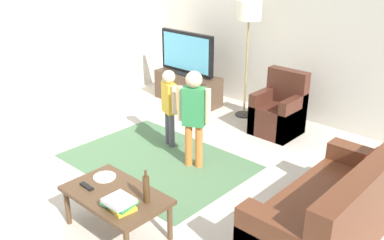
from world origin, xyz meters
TOP-DOWN VIEW (x-y plane):
  - ground at (0.00, 0.00)m, footprint 7.80×7.80m
  - wall_back at (0.00, 3.00)m, footprint 6.00×0.12m
  - wall_left at (-3.00, 0.00)m, footprint 0.12×6.00m
  - area_rug at (-0.46, 0.46)m, footprint 2.20×1.60m
  - tv_stand at (-1.66, 2.30)m, footprint 1.20×0.44m
  - tv at (-1.66, 2.28)m, footprint 1.10×0.28m
  - couch at (1.87, 0.50)m, footprint 0.80×1.80m
  - armchair at (0.17, 2.26)m, footprint 0.60×0.60m
  - floor_lamp at (-0.58, 2.45)m, footprint 0.36×0.36m
  - child_near_tv at (-0.68, 0.90)m, footprint 0.34×0.19m
  - child_center at (-0.05, 0.69)m, footprint 0.37×0.24m
  - coffee_table at (0.29, -0.75)m, footprint 1.00×0.60m
  - book_stack at (0.51, -0.87)m, footprint 0.31×0.25m
  - bottle at (0.61, -0.65)m, footprint 0.06×0.06m
  - tv_remote at (0.01, -0.87)m, footprint 0.17×0.05m
  - plate at (-0.01, -0.65)m, footprint 0.22×0.22m

SIDE VIEW (x-z plane):
  - ground at x=0.00m, z-range 0.00..0.00m
  - area_rug at x=-0.46m, z-range 0.00..0.01m
  - tv_stand at x=-1.66m, z-range -0.01..0.49m
  - couch at x=1.87m, z-range -0.14..0.72m
  - armchair at x=0.17m, z-range -0.15..0.75m
  - coffee_table at x=0.29m, z-range 0.16..0.58m
  - plate at x=-0.01m, z-range 0.42..0.44m
  - tv_remote at x=0.01m, z-range 0.42..0.44m
  - book_stack at x=0.51m, z-range 0.42..0.52m
  - bottle at x=0.61m, z-range 0.40..0.71m
  - child_near_tv at x=-0.68m, z-range 0.11..1.16m
  - child_center at x=-0.05m, z-range 0.12..1.33m
  - tv at x=-1.66m, z-range 0.49..1.20m
  - wall_back at x=0.00m, z-range 0.00..2.70m
  - wall_left at x=-3.00m, z-range 0.00..2.70m
  - floor_lamp at x=-0.58m, z-range 0.65..2.43m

